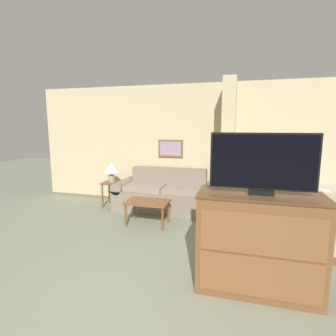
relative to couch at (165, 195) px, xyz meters
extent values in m
plane|color=gray|center=(0.31, -3.24, -0.31)|extent=(20.00, 20.00, 0.00)
cube|color=#CCB78E|center=(0.31, 0.48, 0.99)|extent=(6.90, 0.12, 2.60)
cube|color=#70644E|center=(0.31, 0.41, -0.28)|extent=(6.90, 0.02, 0.06)
cube|color=brown|center=(0.00, 0.41, 0.93)|extent=(0.54, 0.02, 0.38)
cube|color=gray|center=(0.00, 0.39, 0.93)|extent=(0.47, 0.01, 0.31)
cube|color=#CCB78E|center=(1.24, 0.07, 0.99)|extent=(0.24, 0.70, 2.60)
cube|color=gray|center=(0.00, -0.04, -0.10)|extent=(1.62, 0.84, 0.42)
cube|color=gray|center=(0.00, 0.28, 0.32)|extent=(1.62, 0.20, 0.41)
cube|color=gray|center=(-0.92, -0.04, -0.10)|extent=(0.22, 0.84, 0.42)
cylinder|color=gray|center=(-0.92, -0.04, 0.16)|extent=(0.24, 0.84, 0.24)
cube|color=gray|center=(0.92, -0.04, -0.10)|extent=(0.22, 0.84, 0.42)
cylinder|color=gray|center=(0.92, -0.04, 0.16)|extent=(0.24, 0.84, 0.24)
cube|color=gray|center=(-0.41, -0.09, 0.16)|extent=(0.79, 0.60, 0.10)
cube|color=gray|center=(0.41, -0.09, 0.16)|extent=(0.79, 0.60, 0.10)
cube|color=brown|center=(-0.07, -0.91, 0.10)|extent=(0.75, 0.47, 0.04)
cylinder|color=brown|center=(-0.40, -1.11, -0.12)|extent=(0.04, 0.04, 0.39)
cylinder|color=brown|center=(0.26, -1.11, -0.12)|extent=(0.04, 0.04, 0.39)
cylinder|color=brown|center=(-0.40, -0.71, -0.12)|extent=(0.04, 0.04, 0.39)
cylinder|color=brown|center=(0.26, -0.71, -0.12)|extent=(0.04, 0.04, 0.39)
cube|color=brown|center=(-1.19, -0.07, 0.20)|extent=(0.36, 0.36, 0.04)
cylinder|color=brown|center=(-1.34, -0.22, -0.07)|extent=(0.04, 0.04, 0.49)
cylinder|color=brown|center=(-1.04, -0.22, -0.07)|extent=(0.04, 0.04, 0.49)
cylinder|color=brown|center=(-1.34, 0.08, -0.07)|extent=(0.04, 0.04, 0.49)
cylinder|color=brown|center=(-1.04, 0.08, -0.07)|extent=(0.04, 0.04, 0.49)
cylinder|color=tan|center=(-1.19, -0.07, 0.29)|extent=(0.13, 0.13, 0.15)
cylinder|color=tan|center=(-1.19, -0.07, 0.40)|extent=(0.02, 0.02, 0.06)
cone|color=silver|center=(-1.19, -0.07, 0.54)|extent=(0.33, 0.33, 0.22)
cube|color=brown|center=(1.68, -2.36, 0.20)|extent=(1.23, 0.53, 1.02)
cube|color=#54351E|center=(1.68, -2.36, 0.72)|extent=(1.26, 0.56, 0.02)
cube|color=brown|center=(1.68, -2.63, 0.40)|extent=(1.13, 0.01, 0.41)
cube|color=brown|center=(1.68, -2.63, -0.02)|extent=(1.13, 0.01, 0.41)
cube|color=black|center=(1.68, -2.36, 0.76)|extent=(0.24, 0.16, 0.05)
cube|color=black|center=(1.68, -2.36, 1.07)|extent=(1.03, 0.04, 0.57)
cube|color=black|center=(1.68, -2.39, 1.07)|extent=(0.99, 0.01, 0.53)
cube|color=brown|center=(2.26, -0.63, -0.26)|extent=(1.79, 1.98, 0.10)
cube|color=tan|center=(2.26, -0.63, 0.03)|extent=(1.75, 1.94, 0.47)
cube|color=white|center=(2.26, 0.12, 0.21)|extent=(1.63, 0.36, 0.10)
cube|color=black|center=(2.12, -0.81, 0.44)|extent=(0.32, 0.16, 0.35)
cube|color=black|center=(2.12, -0.91, 0.37)|extent=(0.24, 0.03, 0.15)
ellipsoid|color=black|center=(2.12, -0.81, 0.61)|extent=(0.31, 0.16, 0.08)
camera|label=1|loc=(1.45, -5.10, 1.41)|focal=28.00mm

